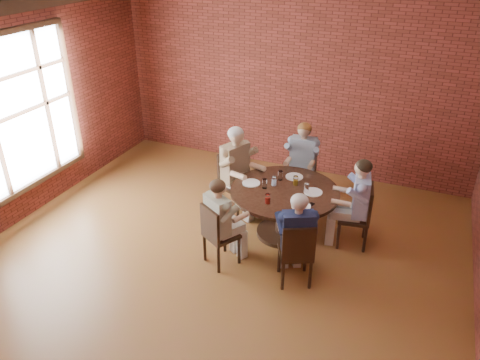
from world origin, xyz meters
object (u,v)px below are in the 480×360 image
at_px(smartphone, 310,205).
at_px(diner_d, 221,222).
at_px(chair_c, 234,179).
at_px(chair_d, 217,233).
at_px(diner_a, 355,203).
at_px(diner_b, 302,163).
at_px(chair_e, 297,252).
at_px(dining_table, 284,203).
at_px(chair_b, 302,169).
at_px(diner_c, 238,171).
at_px(diner_e, 296,239).
at_px(chair_a, 360,214).

bearing_deg(smartphone, diner_d, -127.38).
height_order(chair_c, chair_d, chair_c).
distance_m(diner_a, diner_b, 1.42).
bearing_deg(chair_e, diner_d, -29.22).
relative_size(dining_table, chair_c, 1.58).
bearing_deg(diner_d, chair_b, -72.17).
relative_size(chair_b, diner_c, 0.66).
height_order(chair_e, diner_e, diner_e).
relative_size(dining_table, diner_d, 1.23).
xyz_separation_m(chair_b, chair_e, (0.57, -2.21, -0.01)).
bearing_deg(chair_c, chair_d, -142.42).
height_order(chair_b, diner_b, diner_b).
relative_size(diner_b, chair_c, 1.36).
height_order(diner_a, diner_d, diner_a).
xyz_separation_m(chair_c, smartphone, (1.41, -0.67, 0.23)).
bearing_deg(diner_c, chair_c, 90.00).
height_order(diner_a, diner_c, diner_c).
xyz_separation_m(diner_a, smartphone, (-0.53, -0.44, 0.09)).
bearing_deg(chair_a, chair_d, -63.85).
bearing_deg(chair_d, chair_a, -113.77).
bearing_deg(diner_b, dining_table, -90.00).
distance_m(chair_d, diner_e, 1.07).
bearing_deg(diner_a, smartphone, -60.44).
bearing_deg(diner_d, diner_a, -113.57).
distance_m(diner_c, smartphone, 1.47).
xyz_separation_m(chair_a, diner_b, (-1.13, 0.94, 0.16)).
height_order(diner_d, diner_e, diner_e).
height_order(chair_c, diner_d, diner_d).
bearing_deg(chair_c, chair_e, -111.18).
xyz_separation_m(chair_b, diner_d, (-0.48, -2.16, 0.12)).
height_order(dining_table, smartphone, smartphone).
distance_m(chair_b, diner_d, 2.21).
bearing_deg(diner_c, chair_a, -72.72).
xyz_separation_m(chair_a, chair_c, (-2.03, 0.22, 0.02)).
xyz_separation_m(dining_table, smartphone, (0.45, -0.27, 0.23)).
bearing_deg(dining_table, chair_a, 9.79).
xyz_separation_m(chair_e, smartphone, (-0.05, 0.74, 0.26)).
height_order(dining_table, diner_c, diner_c).
xyz_separation_m(chair_d, diner_e, (1.05, 0.08, 0.15)).
xyz_separation_m(chair_a, diner_e, (-0.60, -1.12, 0.14)).
bearing_deg(chair_b, smartphone, -74.14).
xyz_separation_m(chair_b, smartphone, (0.52, -1.47, 0.25)).
bearing_deg(chair_e, smartphone, -112.38).
relative_size(dining_table, chair_a, 1.66).
bearing_deg(diner_e, chair_a, -144.45).
relative_size(diner_a, diner_b, 0.99).
bearing_deg(diner_d, diner_e, -148.82).
distance_m(diner_b, chair_e, 2.21).
relative_size(diner_c, diner_d, 1.12).
height_order(diner_d, chair_e, diner_d).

